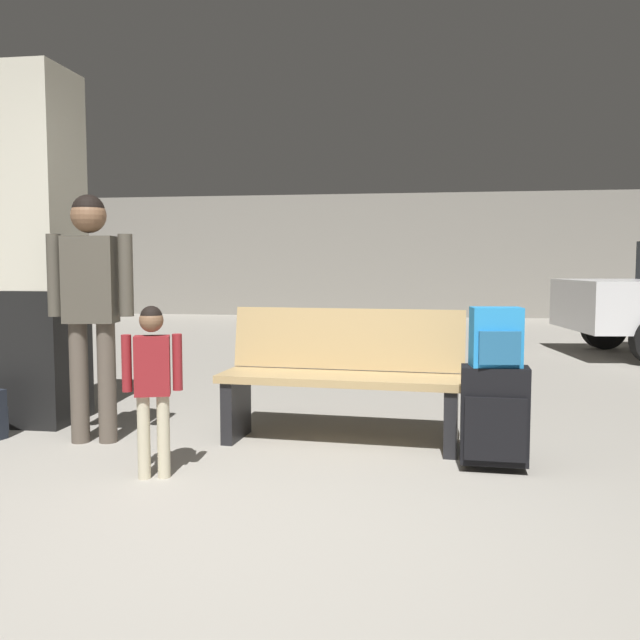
# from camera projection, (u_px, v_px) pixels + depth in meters

# --- Properties ---
(ground_plane) EXTENTS (18.00, 18.00, 0.10)m
(ground_plane) POSITION_uv_depth(u_px,v_px,m) (342.00, 387.00, 6.87)
(ground_plane) COLOR gray
(garage_back_wall) EXTENTS (18.00, 0.12, 2.80)m
(garage_back_wall) POSITION_uv_depth(u_px,v_px,m) (388.00, 255.00, 15.49)
(garage_back_wall) COLOR gray
(garage_back_wall) RESTS_ON ground_plane
(structural_pillar) EXTENTS (0.57, 0.57, 2.61)m
(structural_pillar) POSITION_uv_depth(u_px,v_px,m) (36.00, 250.00, 5.03)
(structural_pillar) COLOR black
(structural_pillar) RESTS_ON ground_plane
(bench) EXTENTS (1.63, 0.64, 0.89)m
(bench) POSITION_uv_depth(u_px,v_px,m) (342.00, 377.00, 4.51)
(bench) COLOR tan
(bench) RESTS_ON ground_plane
(suitcase) EXTENTS (0.39, 0.25, 0.60)m
(suitcase) POSITION_uv_depth(u_px,v_px,m) (494.00, 416.00, 3.89)
(suitcase) COLOR black
(suitcase) RESTS_ON ground_plane
(backpack_bright) EXTENTS (0.30, 0.22, 0.34)m
(backpack_bright) POSITION_uv_depth(u_px,v_px,m) (496.00, 338.00, 3.85)
(backpack_bright) COLOR #268CD8
(backpack_bright) RESTS_ON suitcase
(child) EXTENTS (0.31, 0.19, 0.96)m
(child) POSITION_uv_depth(u_px,v_px,m) (152.00, 373.00, 3.73)
(child) COLOR beige
(child) RESTS_ON ground_plane
(adult) EXTENTS (0.56, 0.24, 1.64)m
(adult) POSITION_uv_depth(u_px,v_px,m) (91.00, 291.00, 4.45)
(adult) COLOR brown
(adult) RESTS_ON ground_plane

